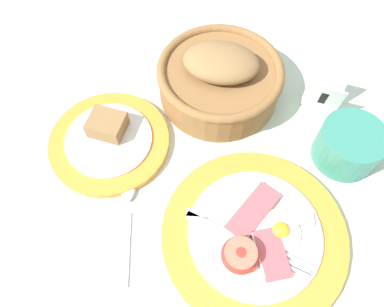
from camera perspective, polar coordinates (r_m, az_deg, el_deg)
The scene contains 8 objects.
ground_plane at distance 0.56m, azimuth 3.30°, elevation -12.45°, with size 3.00×3.00×0.00m, color #B7CCB7.
breakfast_plate at distance 0.55m, azimuth 9.42°, elevation -12.16°, with size 0.27×0.27×0.04m.
bread_plate at distance 0.63m, azimuth -12.54°, elevation 2.11°, with size 0.20×0.20×0.04m.
sugar_cup at distance 0.63m, azimuth 22.81°, elevation 1.24°, with size 0.10×0.10×0.06m.
bread_basket at distance 0.65m, azimuth 4.25°, elevation 11.43°, with size 0.21×0.21×0.10m.
number_card at distance 0.67m, azimuth 19.45°, elevation 8.62°, with size 0.07×0.05×0.07m.
teaspoon_by_saucer at distance 0.69m, azimuth 27.04°, elevation 1.71°, with size 0.18×0.09×0.01m.
teaspoon_near_cup at distance 0.58m, azimuth -9.76°, elevation -6.62°, with size 0.11×0.18×0.01m.
Camera 1 is at (0.04, -0.16, 0.53)m, focal length 35.00 mm.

